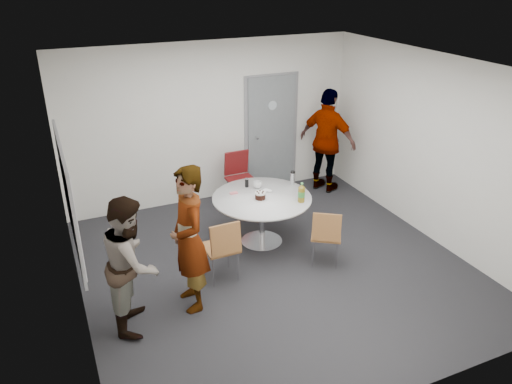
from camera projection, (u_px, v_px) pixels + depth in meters
name	position (u px, v px, depth m)	size (l,w,h in m)	color
floor	(275.00, 267.00, 6.84)	(5.00, 5.00, 0.00)	black
ceiling	(279.00, 68.00, 5.71)	(5.00, 5.00, 0.00)	silver
wall_back	(212.00, 123.00, 8.35)	(5.00, 5.00, 0.00)	silver
wall_left	(68.00, 213.00, 5.35)	(5.00, 5.00, 0.00)	silver
wall_right	(433.00, 149.00, 7.19)	(5.00, 5.00, 0.00)	silver
wall_front	(407.00, 282.00, 4.20)	(5.00, 5.00, 0.00)	silver
door	(271.00, 134.00, 8.87)	(1.02, 0.17, 2.12)	slate
whiteboard	(69.00, 197.00, 5.49)	(0.04, 1.90, 1.25)	gray
table	(263.00, 203.00, 7.19)	(1.43, 1.43, 1.03)	silver
chair_near_left	(223.00, 245.00, 6.33)	(0.43, 0.46, 0.88)	brown
chair_near_right	(326.00, 233.00, 6.68)	(0.56, 0.57, 0.83)	brown
chair_far	(239.00, 173.00, 8.39)	(0.45, 0.49, 0.93)	maroon
person_main	(189.00, 240.00, 5.74)	(0.66, 0.43, 1.80)	#A5C6EA
person_left	(132.00, 263.00, 5.48)	(0.77, 0.60, 1.59)	white
person_right	(327.00, 141.00, 8.78)	(1.09, 0.45, 1.86)	black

